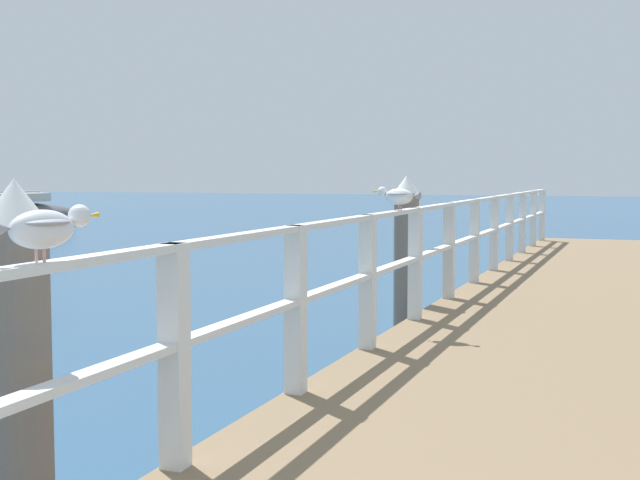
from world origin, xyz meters
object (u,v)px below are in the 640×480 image
object	(u,v)px
dock_piling_near	(20,402)
seagull_foreground	(44,227)
dock_piling_far	(406,262)
seagull_background	(398,196)

from	to	relation	value
dock_piling_near	seagull_foreground	bearing A→B (deg)	-38.01
dock_piling_near	dock_piling_far	bearing A→B (deg)	90.00
seagull_foreground	seagull_background	size ratio (longest dim) A/B	0.99
seagull_foreground	seagull_background	distance (m)	5.07
seagull_foreground	dock_piling_near	bearing A→B (deg)	158.45
dock_piling_far	seagull_background	distance (m)	1.90
dock_piling_far	seagull_foreground	world-z (taller)	dock_piling_far
dock_piling_near	seagull_background	size ratio (longest dim) A/B	4.11
dock_piling_far	seagull_foreground	bearing A→B (deg)	-86.76
dock_piling_far	seagull_background	bearing A→B (deg)	-77.58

